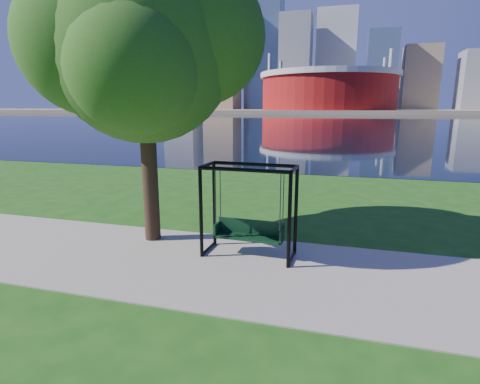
% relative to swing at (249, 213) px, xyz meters
% --- Properties ---
extents(ground, '(900.00, 900.00, 0.00)m').
position_rel_swing_xyz_m(ground, '(-0.23, -0.31, -1.08)').
color(ground, '#1E5114').
rests_on(ground, ground).
extents(path, '(120.00, 4.00, 0.03)m').
position_rel_swing_xyz_m(path, '(-0.23, -0.81, -1.06)').
color(path, '#9E937F').
rests_on(path, ground).
extents(river, '(900.00, 180.00, 0.02)m').
position_rel_swing_xyz_m(river, '(-0.23, 101.69, -1.07)').
color(river, black).
rests_on(river, ground).
extents(far_bank, '(900.00, 228.00, 2.00)m').
position_rel_swing_xyz_m(far_bank, '(-0.23, 305.69, -0.08)').
color(far_bank, '#937F60').
rests_on(far_bank, ground).
extents(stadium, '(83.00, 83.00, 32.00)m').
position_rel_swing_xyz_m(stadium, '(-10.23, 234.69, 13.15)').
color(stadium, maroon).
rests_on(stadium, far_bank).
extents(skyline, '(392.00, 66.00, 96.50)m').
position_rel_swing_xyz_m(skyline, '(-4.50, 319.08, 34.81)').
color(skyline, gray).
rests_on(skyline, far_bank).
extents(swing, '(2.21, 1.02, 2.23)m').
position_rel_swing_xyz_m(swing, '(0.00, 0.00, 0.00)').
color(swing, black).
rests_on(swing, ground).
extents(park_tree, '(5.81, 5.25, 7.22)m').
position_rel_swing_xyz_m(park_tree, '(-2.86, 0.46, 3.93)').
color(park_tree, black).
rests_on(park_tree, ground).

